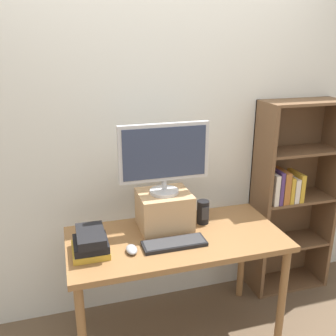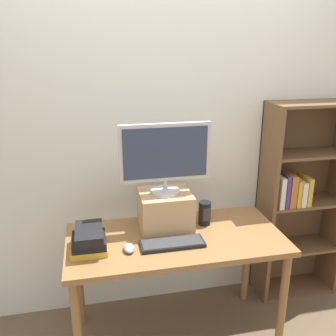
{
  "view_description": "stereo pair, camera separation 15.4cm",
  "coord_description": "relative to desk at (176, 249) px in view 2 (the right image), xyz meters",
  "views": [
    {
      "loc": [
        -0.63,
        -1.96,
        1.9
      ],
      "look_at": [
        -0.04,
        0.06,
        1.19
      ],
      "focal_mm": 40.0,
      "sensor_mm": 36.0,
      "label": 1
    },
    {
      "loc": [
        -0.48,
        -2.0,
        1.9
      ],
      "look_at": [
        -0.04,
        0.06,
        1.19
      ],
      "focal_mm": 40.0,
      "sensor_mm": 36.0,
      "label": 2
    }
  ],
  "objects": [
    {
      "name": "keyboard",
      "position": [
        -0.04,
        -0.1,
        0.1
      ],
      "size": [
        0.38,
        0.14,
        0.02
      ],
      "color": "black",
      "rests_on": "desk"
    },
    {
      "name": "computer_mouse",
      "position": [
        -0.3,
        -0.1,
        0.11
      ],
      "size": [
        0.06,
        0.1,
        0.04
      ],
      "color": "#99999E",
      "rests_on": "desk"
    },
    {
      "name": "riser_box",
      "position": [
        -0.04,
        0.14,
        0.21
      ],
      "size": [
        0.33,
        0.29,
        0.24
      ],
      "color": "tan",
      "rests_on": "desk"
    },
    {
      "name": "desk",
      "position": [
        0.0,
        0.0,
        0.0
      ],
      "size": [
        1.33,
        0.65,
        0.76
      ],
      "color": "olive",
      "rests_on": "ground_plane"
    },
    {
      "name": "book_stack",
      "position": [
        -0.52,
        -0.04,
        0.15
      ],
      "size": [
        0.2,
        0.25,
        0.13
      ],
      "color": "gold",
      "rests_on": "desk"
    },
    {
      "name": "bookshelf_unit",
      "position": [
        1.03,
        0.33,
        0.11
      ],
      "size": [
        0.62,
        0.28,
        1.51
      ],
      "color": "brown",
      "rests_on": "ground_plane"
    },
    {
      "name": "desk_speaker",
      "position": [
        0.22,
        0.13,
        0.17
      ],
      "size": [
        0.08,
        0.08,
        0.16
      ],
      "color": "black",
      "rests_on": "desk"
    },
    {
      "name": "ground_plane",
      "position": [
        0.0,
        0.0,
        -0.67
      ],
      "size": [
        12.0,
        12.0,
        0.0
      ],
      "primitive_type": "plane",
      "color": "brown"
    },
    {
      "name": "computer_monitor",
      "position": [
        -0.04,
        0.14,
        0.57
      ],
      "size": [
        0.56,
        0.18,
        0.45
      ],
      "color": "#B7B7BA",
      "rests_on": "riser_box"
    },
    {
      "name": "back_wall",
      "position": [
        0.0,
        0.49,
        0.63
      ],
      "size": [
        7.0,
        0.08,
        2.6
      ],
      "color": "silver",
      "rests_on": "ground_plane"
    }
  ]
}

